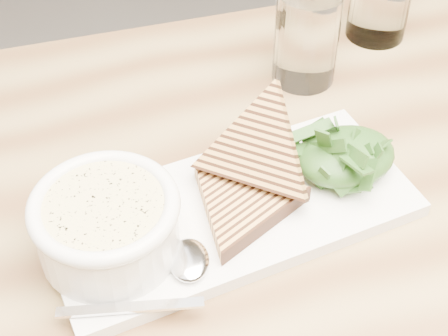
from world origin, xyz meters
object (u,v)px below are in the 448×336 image
object	(u,v)px
table_top	(350,236)
soup_bowl	(108,230)
platter	(231,211)
glass_near	(306,37)

from	to	relation	value
table_top	soup_bowl	size ratio (longest dim) A/B	9.41
table_top	platter	size ratio (longest dim) A/B	3.36
table_top	soup_bowl	world-z (taller)	soup_bowl
table_top	platter	world-z (taller)	platter
platter	soup_bowl	size ratio (longest dim) A/B	2.80
soup_bowl	table_top	bearing A→B (deg)	-10.42
platter	soup_bowl	xyz separation A→B (m)	(-0.12, -0.01, 0.03)
platter	soup_bowl	bearing A→B (deg)	-176.25
soup_bowl	glass_near	size ratio (longest dim) A/B	1.10
glass_near	soup_bowl	bearing A→B (deg)	-146.80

